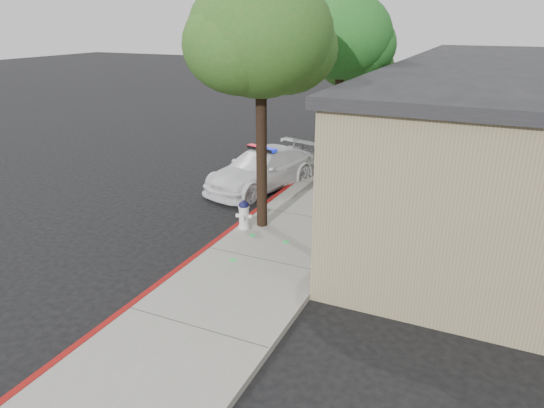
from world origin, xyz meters
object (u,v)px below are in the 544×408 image
at_px(street_tree_near, 261,41).
at_px(street_tree_mid, 342,40).
at_px(clapboard_building, 510,125).
at_px(street_tree_far, 355,61).
at_px(fire_hydrant, 244,214).
at_px(police_car, 262,169).

height_order(street_tree_near, street_tree_mid, street_tree_near).
distance_m(clapboard_building, street_tree_far, 6.16).
bearing_deg(clapboard_building, fire_hydrant, -130.08).
relative_size(clapboard_building, police_car, 4.21).
bearing_deg(street_tree_near, street_tree_mid, 83.52).
bearing_deg(clapboard_building, street_tree_near, -129.96).
bearing_deg(police_car, street_tree_far, 84.74).
xyz_separation_m(police_car, street_tree_far, (1.79, 4.70, 3.33)).
xyz_separation_m(police_car, street_tree_mid, (2.17, 1.57, 4.22)).
relative_size(street_tree_near, street_tree_far, 1.27).
distance_m(police_car, fire_hydrant, 3.93).
height_order(fire_hydrant, street_tree_near, street_tree_near).
relative_size(clapboard_building, fire_hydrant, 26.16).
height_order(clapboard_building, street_tree_near, street_tree_near).
xyz_separation_m(street_tree_near, street_tree_mid, (0.56, 4.89, -0.13)).
relative_size(street_tree_near, street_tree_mid, 1.04).
relative_size(fire_hydrant, street_tree_near, 0.12).
distance_m(clapboard_building, fire_hydrant, 9.97).
distance_m(police_car, street_tree_mid, 4.99).
bearing_deg(street_tree_far, fire_hydrant, -93.68).
xyz_separation_m(fire_hydrant, street_tree_far, (0.54, 8.42, 3.45)).
xyz_separation_m(street_tree_mid, street_tree_far, (-0.38, 3.13, -0.89)).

